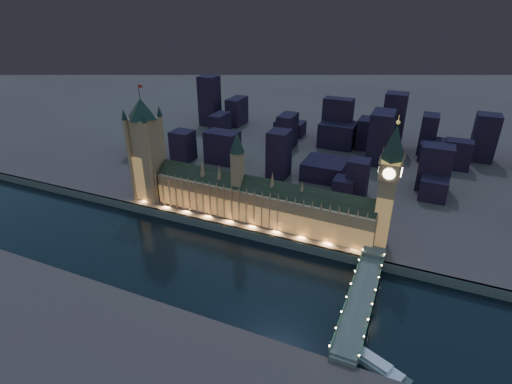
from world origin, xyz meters
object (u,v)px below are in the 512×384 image
at_px(elizabeth_tower, 389,178).
at_px(westminster_bridge, 361,298).
at_px(palace_of_westminster, 258,201).
at_px(victoria_tower, 146,144).
at_px(river_boat, 369,359).

height_order(elizabeth_tower, westminster_bridge, elizabeth_tower).
distance_m(palace_of_westminster, elizabeth_tower, 111.65).
bearing_deg(palace_of_westminster, elizabeth_tower, 0.10).
relative_size(victoria_tower, elizabeth_tower, 1.03).
xyz_separation_m(elizabeth_tower, river_boat, (11.64, -109.84, -64.99)).
height_order(elizabeth_tower, river_boat, elizabeth_tower).
bearing_deg(victoria_tower, river_boat, -25.56).
relative_size(victoria_tower, river_boat, 2.26).
height_order(victoria_tower, river_boat, victoria_tower).
bearing_deg(elizabeth_tower, victoria_tower, -180.00).
relative_size(elizabeth_tower, river_boat, 2.19).
bearing_deg(westminster_bridge, river_boat, -73.64).
bearing_deg(river_boat, victoria_tower, 154.44).
relative_size(palace_of_westminster, westminster_bridge, 1.79).
xyz_separation_m(palace_of_westminster, westminster_bridge, (102.76, -65.19, -20.38)).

